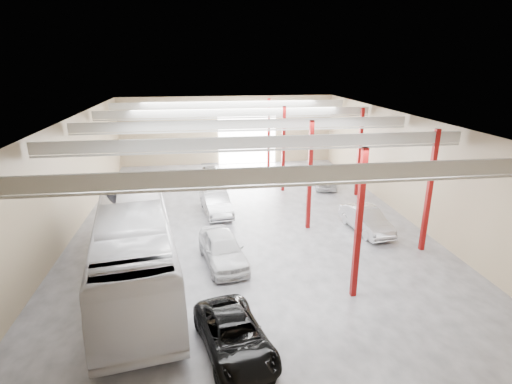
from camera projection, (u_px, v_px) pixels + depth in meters
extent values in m
cube|color=#48474C|center=(246.00, 219.00, 27.51)|extent=(22.00, 32.00, 0.01)
cube|color=#B4B5B0|center=(246.00, 117.00, 25.32)|extent=(22.00, 32.00, 0.12)
cube|color=#867454|center=(228.00, 131.00, 41.45)|extent=(22.00, 0.12, 7.00)
cube|color=#867454|center=(312.00, 315.00, 11.37)|extent=(22.00, 0.12, 7.00)
cube|color=#867454|center=(71.00, 177.00, 24.93)|extent=(0.12, 32.00, 7.00)
cube|color=#867454|center=(402.00, 164.00, 27.90)|extent=(0.12, 32.00, 7.00)
cube|color=white|center=(247.00, 140.00, 41.90)|extent=(6.00, 0.20, 5.00)
cube|color=maroon|center=(359.00, 226.00, 17.53)|extent=(0.25, 0.25, 7.00)
cube|color=maroon|center=(310.00, 176.00, 25.05)|extent=(0.25, 0.25, 7.00)
cube|color=maroon|center=(283.00, 150.00, 32.57)|extent=(0.25, 0.25, 7.00)
cube|color=maroon|center=(269.00, 135.00, 39.15)|extent=(0.25, 0.25, 7.00)
cube|color=maroon|center=(429.00, 192.00, 22.06)|extent=(0.25, 0.25, 7.00)
cube|color=maroon|center=(359.00, 153.00, 31.46)|extent=(0.25, 0.25, 7.00)
cube|color=beige|center=(285.00, 175.00, 14.18)|extent=(21.60, 0.15, 0.60)
cube|color=beige|center=(285.00, 185.00, 14.30)|extent=(21.60, 0.10, 0.10)
cube|color=beige|center=(260.00, 142.00, 19.82)|extent=(21.60, 0.15, 0.60)
cube|color=beige|center=(260.00, 150.00, 19.94)|extent=(21.60, 0.10, 0.10)
cube|color=beige|center=(246.00, 124.00, 25.46)|extent=(21.60, 0.15, 0.60)
cube|color=beige|center=(246.00, 130.00, 25.58)|extent=(21.60, 0.10, 0.10)
cube|color=beige|center=(237.00, 113.00, 31.10)|extent=(21.60, 0.15, 0.60)
cube|color=beige|center=(237.00, 118.00, 31.22)|extent=(21.60, 0.10, 0.10)
cube|color=beige|center=(230.00, 105.00, 36.74)|extent=(21.60, 0.15, 0.60)
cube|color=beige|center=(230.00, 109.00, 36.86)|extent=(21.60, 0.10, 0.10)
imported|color=silver|center=(134.00, 242.00, 19.51)|extent=(5.45, 14.52, 3.95)
imported|color=black|center=(235.00, 336.00, 14.81)|extent=(3.25, 5.26, 1.36)
imported|color=silver|center=(223.00, 249.00, 21.33)|extent=(2.84, 5.25, 1.70)
imported|color=#A8A9AD|center=(216.00, 202.00, 28.40)|extent=(2.34, 5.04, 1.60)
imported|color=gray|center=(212.00, 176.00, 35.49)|extent=(2.12, 4.67, 1.33)
imported|color=#A5A5A9|center=(366.00, 220.00, 25.42)|extent=(2.18, 4.80, 1.53)
imported|color=silver|center=(324.00, 178.00, 34.51)|extent=(2.39, 4.63, 1.51)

